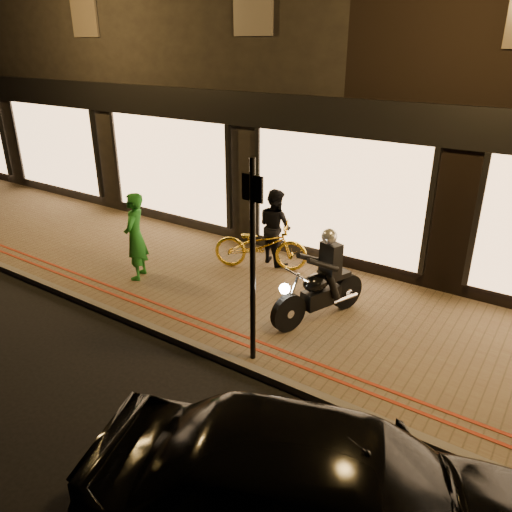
{
  "coord_description": "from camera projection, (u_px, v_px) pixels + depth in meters",
  "views": [
    {
      "loc": [
        4.05,
        -4.88,
        4.45
      ],
      "look_at": [
        -0.31,
        1.56,
        1.1
      ],
      "focal_mm": 35.0,
      "sensor_mm": 36.0,
      "label": 1
    }
  ],
  "objects": [
    {
      "name": "kerb_stone",
      "position": [
        217.0,
        356.0,
        7.57
      ],
      "size": [
        50.0,
        0.14,
        0.12
      ],
      "primitive_type": "cube",
      "color": "#59544C",
      "rests_on": "ground"
    },
    {
      "name": "motorcycle",
      "position": [
        321.0,
        285.0,
        8.27
      ],
      "size": [
        0.88,
        1.86,
        1.59
      ],
      "rotation": [
        0.0,
        0.0,
        -0.36
      ],
      "color": "black",
      "rests_on": "sidewalk"
    },
    {
      "name": "sign_post",
      "position": [
        253.0,
        254.0,
        6.77
      ],
      "size": [
        0.35,
        0.09,
        3.0
      ],
      "rotation": [
        0.0,
        0.0,
        -0.14
      ],
      "color": "black",
      "rests_on": "sidewalk"
    },
    {
      "name": "bicycle_gold",
      "position": [
        261.0,
        245.0,
        10.18
      ],
      "size": [
        2.02,
        1.39,
        1.01
      ],
      "primitive_type": "imported",
      "rotation": [
        0.0,
        0.0,
        1.99
      ],
      "color": "yellow",
      "rests_on": "sidewalk"
    },
    {
      "name": "ground",
      "position": [
        215.0,
        361.0,
        7.56
      ],
      "size": [
        90.0,
        90.0,
        0.0
      ],
      "primitive_type": "plane",
      "color": "black",
      "rests_on": "ground"
    },
    {
      "name": "red_kerb_lines",
      "position": [
        237.0,
        338.0,
        7.93
      ],
      "size": [
        50.0,
        0.26,
        0.01
      ],
      "color": "maroon",
      "rests_on": "sidewalk"
    },
    {
      "name": "parked_car",
      "position": [
        334.0,
        503.0,
        4.33
      ],
      "size": [
        4.85,
        3.22,
        1.53
      ],
      "primitive_type": "imported",
      "rotation": [
        0.0,
        0.0,
        1.91
      ],
      "color": "black",
      "rests_on": "ground"
    },
    {
      "name": "building_row",
      "position": [
        429.0,
        50.0,
        12.71
      ],
      "size": [
        48.0,
        10.11,
        8.5
      ],
      "color": "black",
      "rests_on": "ground"
    },
    {
      "name": "person_dark",
      "position": [
        275.0,
        227.0,
        10.35
      ],
      "size": [
        0.94,
        0.84,
        1.6
      ],
      "primitive_type": "imported",
      "rotation": [
        0.0,
        0.0,
        2.77
      ],
      "color": "black",
      "rests_on": "sidewalk"
    },
    {
      "name": "person_green",
      "position": [
        135.0,
        237.0,
        9.63
      ],
      "size": [
        0.65,
        0.75,
        1.73
      ],
      "primitive_type": "imported",
      "rotation": [
        0.0,
        0.0,
        -1.1
      ],
      "color": "#1E7021",
      "rests_on": "sidewalk"
    },
    {
      "name": "sidewalk",
      "position": [
        284.0,
        304.0,
        9.05
      ],
      "size": [
        50.0,
        4.0,
        0.12
      ],
      "primitive_type": "cube",
      "color": "brown",
      "rests_on": "ground"
    }
  ]
}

